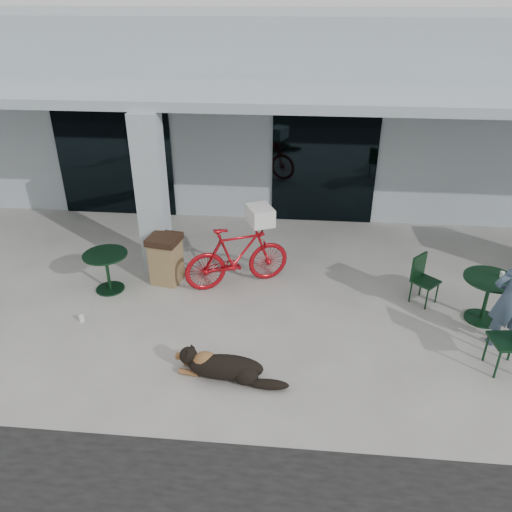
# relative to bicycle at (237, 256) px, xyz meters

# --- Properties ---
(ground) EXTENTS (80.00, 80.00, 0.00)m
(ground) POSITION_rel_bicycle_xyz_m (-0.16, -1.80, -0.61)
(ground) COLOR #B2AFA7
(ground) RESTS_ON ground
(building) EXTENTS (22.00, 7.00, 4.50)m
(building) POSITION_rel_bicycle_xyz_m (-0.16, 6.70, 1.64)
(building) COLOR #A8B6BE
(building) RESTS_ON ground
(storefront_glass_left) EXTENTS (2.80, 0.06, 2.70)m
(storefront_glass_left) POSITION_rel_bicycle_xyz_m (-3.36, 3.18, 0.74)
(storefront_glass_left) COLOR black
(storefront_glass_left) RESTS_ON ground
(storefront_glass_right) EXTENTS (2.40, 0.06, 2.70)m
(storefront_glass_right) POSITION_rel_bicycle_xyz_m (1.64, 3.18, 0.74)
(storefront_glass_right) COLOR black
(storefront_glass_right) RESTS_ON ground
(column) EXTENTS (0.50, 0.50, 3.12)m
(column) POSITION_rel_bicycle_xyz_m (-1.66, 0.50, 0.95)
(column) COLOR #A8B6BE
(column) RESTS_ON ground
(overhang) EXTENTS (22.00, 2.80, 0.18)m
(overhang) POSITION_rel_bicycle_xyz_m (-0.16, 1.80, 2.60)
(overhang) COLOR #A8B6BE
(overhang) RESTS_ON column
(bicycle) EXTENTS (2.07, 1.36, 1.21)m
(bicycle) POSITION_rel_bicycle_xyz_m (0.00, 0.00, 0.00)
(bicycle) COLOR #AD0E17
(bicycle) RESTS_ON ground
(laundry_basket) EXTENTS (0.59, 0.66, 0.32)m
(laundry_basket) POSITION_rel_bicycle_xyz_m (0.41, 0.19, 0.77)
(laundry_basket) COLOR white
(laundry_basket) RESTS_ON bicycle
(dog) EXTENTS (1.31, 0.60, 0.42)m
(dog) POSITION_rel_bicycle_xyz_m (0.16, -2.60, -0.40)
(dog) COLOR black
(dog) RESTS_ON ground
(cup_near_dog) EXTENTS (0.11, 0.11, 0.11)m
(cup_near_dog) POSITION_rel_bicycle_xyz_m (-2.49, -1.45, -0.55)
(cup_near_dog) COLOR white
(cup_near_dog) RESTS_ON ground
(cafe_table_near) EXTENTS (1.05, 1.05, 0.76)m
(cafe_table_near) POSITION_rel_bicycle_xyz_m (-2.36, -0.42, -0.23)
(cafe_table_near) COLOR #12341C
(cafe_table_near) RESTS_ON ground
(cafe_table_far) EXTENTS (1.10, 1.10, 0.82)m
(cafe_table_far) POSITION_rel_bicycle_xyz_m (4.30, -0.75, -0.20)
(cafe_table_far) COLOR #12341C
(cafe_table_far) RESTS_ON ground
(cafe_chair_far_a) EXTENTS (0.60, 0.60, 0.89)m
(cafe_chair_far_a) POSITION_rel_bicycle_xyz_m (3.39, -0.30, -0.16)
(cafe_chair_far_a) COLOR #12341C
(cafe_chair_far_a) RESTS_ON ground
(cafe_chair_far_b) EXTENTS (0.57, 0.53, 1.05)m
(cafe_chair_far_b) POSITION_rel_bicycle_xyz_m (4.21, -2.03, -0.08)
(cafe_chair_far_b) COLOR #12341C
(cafe_chair_far_b) RESTS_ON ground
(person) EXTENTS (0.65, 0.46, 1.69)m
(person) POSITION_rel_bicycle_xyz_m (4.38, -1.40, 0.24)
(person) COLOR #40546B
(person) RESTS_ON ground
(cup_on_table) EXTENTS (0.09, 0.09, 0.10)m
(cup_on_table) POSITION_rel_bicycle_xyz_m (4.47, -0.70, 0.26)
(cup_on_table) COLOR white
(cup_on_table) RESTS_ON cafe_table_far
(trash_receptacle) EXTENTS (0.65, 0.65, 0.96)m
(trash_receptacle) POSITION_rel_bicycle_xyz_m (-1.36, -0.00, -0.13)
(trash_receptacle) COLOR olive
(trash_receptacle) RESTS_ON ground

